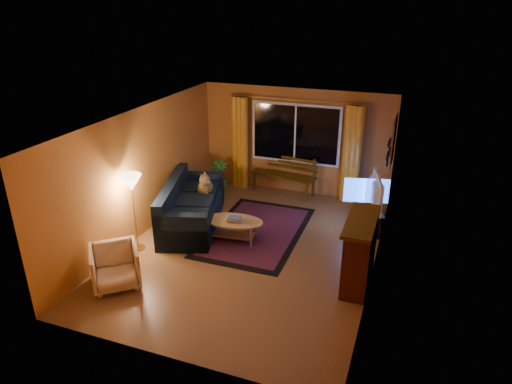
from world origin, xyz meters
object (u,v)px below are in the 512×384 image
(coffee_table, at_px, (233,230))
(sofa, at_px, (192,204))
(armchair, at_px, (115,265))
(floor_lamp, at_px, (134,213))
(bench, at_px, (283,184))
(tv_console, at_px, (369,216))

(coffee_table, bearing_deg, sofa, 163.88)
(armchair, distance_m, floor_lamp, 1.23)
(bench, xyz_separation_m, floor_lamp, (-1.80, -3.46, 0.51))
(floor_lamp, xyz_separation_m, coffee_table, (1.56, 0.93, -0.53))
(sofa, height_order, armchair, sofa)
(sofa, relative_size, coffee_table, 1.99)
(bench, xyz_separation_m, armchair, (-1.46, -4.58, 0.15))
(coffee_table, bearing_deg, floor_lamp, -149.24)
(tv_console, bearing_deg, floor_lamp, -166.56)
(floor_lamp, xyz_separation_m, tv_console, (3.96, 2.41, -0.51))
(armchair, height_order, tv_console, armchair)
(bench, relative_size, sofa, 0.67)
(bench, height_order, coffee_table, bench)
(floor_lamp, bearing_deg, bench, 62.55)
(armchair, bearing_deg, bench, 32.11)
(sofa, distance_m, tv_console, 3.64)
(bench, height_order, armchair, armchair)
(coffee_table, bearing_deg, tv_console, 31.74)
(armchair, height_order, coffee_table, armchair)
(sofa, xyz_separation_m, coffee_table, (1.04, -0.30, -0.26))
(bench, bearing_deg, armchair, -97.71)
(bench, bearing_deg, sofa, -109.77)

